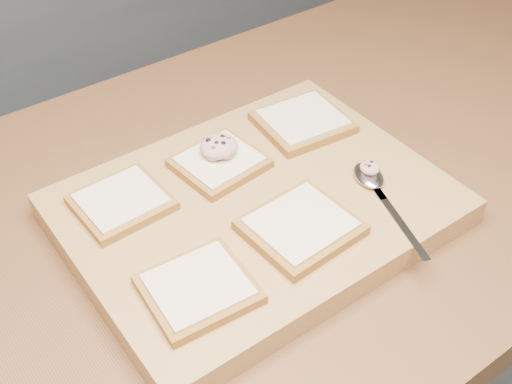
{
  "coord_description": "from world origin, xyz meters",
  "views": [
    {
      "loc": [
        -0.37,
        -0.58,
        1.53
      ],
      "look_at": [
        0.01,
        -0.05,
        0.95
      ],
      "focal_mm": 45.0,
      "sensor_mm": 36.0,
      "label": 1
    }
  ],
  "objects_px": {
    "bread_far_center": "(220,163)",
    "tuna_salad_dollop": "(219,146)",
    "cutting_board": "(256,209)",
    "spoon": "(373,182)"
  },
  "relations": [
    {
      "from": "bread_far_center",
      "to": "tuna_salad_dollop",
      "type": "bearing_deg",
      "value": 58.31
    },
    {
      "from": "tuna_salad_dollop",
      "to": "cutting_board",
      "type": "bearing_deg",
      "value": -91.6
    },
    {
      "from": "spoon",
      "to": "cutting_board",
      "type": "bearing_deg",
      "value": 153.22
    },
    {
      "from": "tuna_salad_dollop",
      "to": "spoon",
      "type": "relative_size",
      "value": 0.28
    },
    {
      "from": "cutting_board",
      "to": "bread_far_center",
      "type": "xyz_separation_m",
      "value": [
        -0.0,
        0.08,
        0.03
      ]
    },
    {
      "from": "cutting_board",
      "to": "bread_far_center",
      "type": "relative_size",
      "value": 3.95
    },
    {
      "from": "cutting_board",
      "to": "bread_far_center",
      "type": "height_order",
      "value": "bread_far_center"
    },
    {
      "from": "cutting_board",
      "to": "bread_far_center",
      "type": "distance_m",
      "value": 0.09
    },
    {
      "from": "cutting_board",
      "to": "tuna_salad_dollop",
      "type": "xyz_separation_m",
      "value": [
        0.0,
        0.09,
        0.05
      ]
    },
    {
      "from": "cutting_board",
      "to": "tuna_salad_dollop",
      "type": "relative_size",
      "value": 9.09
    }
  ]
}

